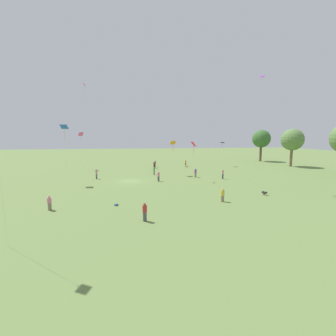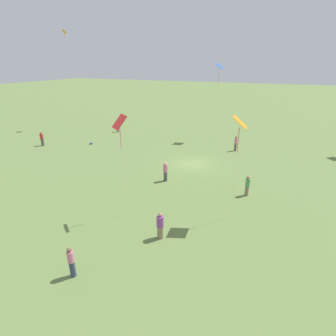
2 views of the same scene
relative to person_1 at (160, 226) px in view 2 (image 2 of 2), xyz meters
name	(u,v)px [view 2 (image 2 of 2)]	position (x,y,z in m)	size (l,w,h in m)	color
ground_plane	(193,164)	(2.08, -12.69, -0.86)	(240.00, 240.00, 0.00)	olive
person_1	(160,226)	(0.00, 0.00, 0.00)	(0.60, 0.60, 1.75)	#847056
person_2	(165,172)	(3.03, -7.71, 0.04)	(0.56, 0.56, 1.82)	#4C4C51
person_3	(42,139)	(21.84, -11.37, 0.01)	(0.50, 0.50, 1.76)	#4C4C51
person_4	(247,186)	(-4.08, -7.74, 0.00)	(0.48, 0.48, 1.71)	#847056
person_7	(71,262)	(2.73, 4.51, 0.02)	(0.46, 0.46, 1.74)	#333D5B
person_8	(118,127)	(16.91, -21.25, -0.08)	(0.61, 0.61, 1.61)	#847056
person_10	(236,143)	(-1.25, -18.92, 0.07)	(0.40, 0.40, 1.82)	#4C4C51
kite_2	(219,68)	(2.30, -23.19, 8.37)	(1.06, 1.24, 9.84)	blue
kite_4	(65,40)	(25.13, -21.42, 12.13)	(0.77, 0.65, 14.38)	orange
kite_7	(120,125)	(3.34, -1.44, 5.56)	(1.25, 1.17, 7.00)	red
kite_8	(240,125)	(-3.52, -3.85, 5.65)	(0.96, 1.18, 7.05)	orange
picnic_bag_0	(91,144)	(16.52, -14.28, -0.76)	(0.45, 0.44, 0.21)	#33518C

